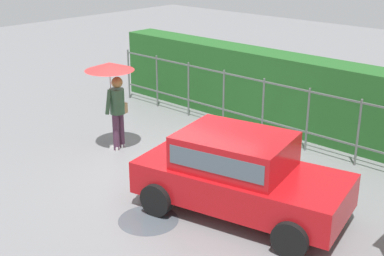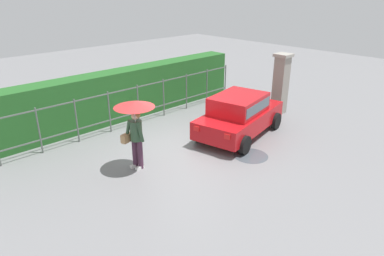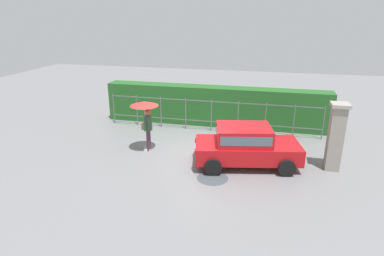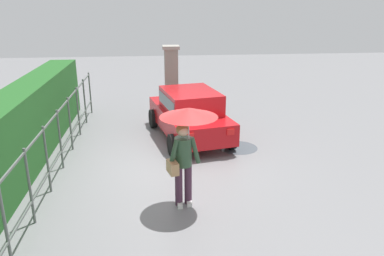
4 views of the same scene
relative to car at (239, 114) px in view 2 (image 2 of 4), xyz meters
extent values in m
plane|color=slate|center=(-1.85, 0.58, -0.80)|extent=(40.00, 40.00, 0.00)
cube|color=#B71116|center=(0.06, 0.01, -0.22)|extent=(3.95, 2.35, 0.60)
cube|color=#B71116|center=(-0.09, -0.02, 0.38)|extent=(2.15, 1.79, 0.60)
cube|color=#4C5B66|center=(-0.09, -0.02, 0.40)|extent=(2.01, 1.78, 0.33)
cylinder|color=black|center=(1.11, 1.09, -0.50)|extent=(0.62, 0.30, 0.60)
cylinder|color=black|center=(1.45, -0.56, -0.50)|extent=(0.62, 0.30, 0.60)
cylinder|color=black|center=(-1.33, 0.58, -0.50)|extent=(0.62, 0.30, 0.60)
cylinder|color=black|center=(-1.00, -1.06, -0.50)|extent=(0.62, 0.30, 0.60)
cube|color=red|center=(-1.87, 0.18, -0.07)|extent=(0.10, 0.21, 0.16)
cube|color=red|center=(-1.65, -0.90, -0.07)|extent=(0.10, 0.21, 0.16)
cylinder|color=#47283D|center=(-3.87, 0.42, -0.37)|extent=(0.15, 0.15, 0.86)
cylinder|color=#47283D|center=(-3.92, 0.61, -0.37)|extent=(0.15, 0.15, 0.86)
cube|color=white|center=(-3.93, 0.40, -0.76)|extent=(0.26, 0.10, 0.08)
cube|color=white|center=(-3.98, 0.60, -0.76)|extent=(0.26, 0.10, 0.08)
cylinder|color=#2D4C33|center=(-3.90, 0.52, 0.35)|extent=(0.34, 0.34, 0.58)
sphere|color=#DBAD89|center=(-3.90, 0.52, 0.78)|extent=(0.22, 0.22, 0.22)
sphere|color=olive|center=(-3.87, 0.52, 0.80)|extent=(0.25, 0.25, 0.25)
cylinder|color=#2D4C33|center=(-3.92, 0.28, 0.37)|extent=(0.14, 0.24, 0.56)
cylinder|color=#2D4C33|center=(-4.03, 0.71, 0.37)|extent=(0.14, 0.24, 0.56)
cylinder|color=#B2B2B7|center=(-3.98, 0.41, 0.69)|extent=(0.02, 0.02, 0.77)
cone|color=red|center=(-3.98, 0.41, 1.16)|extent=(1.11, 1.11, 0.18)
cube|color=tan|center=(-4.08, 0.74, 0.11)|extent=(0.37, 0.24, 0.24)
cube|color=gray|center=(3.03, 0.37, 0.35)|extent=(0.48, 0.48, 2.30)
cube|color=#9E998E|center=(3.03, 0.37, 1.56)|extent=(0.60, 0.60, 0.12)
cylinder|color=#59605B|center=(-5.53, 3.34, -0.05)|extent=(0.05, 0.05, 1.50)
cylinder|color=#59605B|center=(-4.30, 3.34, -0.05)|extent=(0.05, 0.05, 1.50)
cylinder|color=#59605B|center=(-3.07, 3.34, -0.05)|extent=(0.05, 0.05, 1.50)
cylinder|color=#59605B|center=(-1.84, 3.34, -0.05)|extent=(0.05, 0.05, 1.50)
cylinder|color=#59605B|center=(-0.61, 3.34, -0.05)|extent=(0.05, 0.05, 1.50)
cylinder|color=#59605B|center=(0.62, 3.34, -0.05)|extent=(0.05, 0.05, 1.50)
cylinder|color=#59605B|center=(1.85, 3.34, -0.05)|extent=(0.05, 0.05, 1.50)
cylinder|color=#59605B|center=(3.09, 3.34, -0.05)|extent=(0.05, 0.05, 1.50)
cube|color=#59605B|center=(-1.84, 3.34, 0.62)|extent=(9.85, 0.03, 0.04)
cube|color=#59605B|center=(-1.84, 3.34, -0.35)|extent=(9.85, 0.03, 0.04)
cube|color=#235B23|center=(-1.84, 4.30, 0.15)|extent=(10.85, 0.90, 1.90)
cylinder|color=#4C545B|center=(-0.97, -1.30, -0.80)|extent=(1.07, 1.07, 0.00)
camera|label=1|loc=(5.03, -6.72, 3.90)|focal=49.00mm
camera|label=2|loc=(-8.93, -7.00, 4.09)|focal=32.61mm
camera|label=3|loc=(0.60, -11.04, 4.47)|focal=30.64mm
camera|label=4|loc=(-10.70, 1.07, 3.13)|focal=35.31mm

